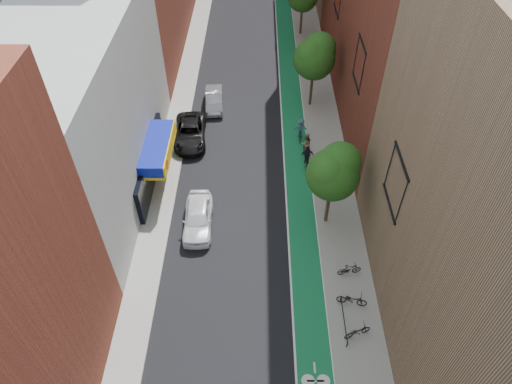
{
  "coord_description": "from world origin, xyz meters",
  "views": [
    {
      "loc": [
        0.98,
        -10.81,
        23.53
      ],
      "look_at": [
        0.83,
        11.33,
        1.5
      ],
      "focal_mm": 32.0,
      "sensor_mm": 36.0,
      "label": 1
    }
  ],
  "objects_px": {
    "parked_car_black": "(190,133)",
    "cyclist_lane_far": "(300,130)",
    "cyclist_lane_mid": "(307,160)",
    "cyclist_lane_near": "(306,147)",
    "parked_car_silver": "(214,100)",
    "parked_car_white": "(198,217)"
  },
  "relations": [
    {
      "from": "cyclist_lane_near",
      "to": "cyclist_lane_mid",
      "type": "relative_size",
      "value": 1.06
    },
    {
      "from": "parked_car_silver",
      "to": "cyclist_lane_near",
      "type": "relative_size",
      "value": 2.0
    },
    {
      "from": "cyclist_lane_mid",
      "to": "cyclist_lane_far",
      "type": "xyz_separation_m",
      "value": [
        -0.3,
        3.52,
        0.15
      ]
    },
    {
      "from": "cyclist_lane_far",
      "to": "cyclist_lane_near",
      "type": "bearing_deg",
      "value": 101.06
    },
    {
      "from": "parked_car_black",
      "to": "cyclist_lane_far",
      "type": "relative_size",
      "value": 2.75
    },
    {
      "from": "parked_car_white",
      "to": "cyclist_lane_mid",
      "type": "xyz_separation_m",
      "value": [
        7.76,
        6.03,
        -0.06
      ]
    },
    {
      "from": "parked_car_silver",
      "to": "cyclist_lane_mid",
      "type": "relative_size",
      "value": 2.13
    },
    {
      "from": "parked_car_black",
      "to": "cyclist_lane_far",
      "type": "xyz_separation_m",
      "value": [
        9.0,
        0.23,
        0.15
      ]
    },
    {
      "from": "parked_car_white",
      "to": "parked_car_silver",
      "type": "height_order",
      "value": "parked_car_white"
    },
    {
      "from": "parked_car_white",
      "to": "parked_car_black",
      "type": "relative_size",
      "value": 0.88
    },
    {
      "from": "parked_car_black",
      "to": "cyclist_lane_mid",
      "type": "relative_size",
      "value": 2.7
    },
    {
      "from": "cyclist_lane_mid",
      "to": "cyclist_lane_far",
      "type": "distance_m",
      "value": 3.54
    },
    {
      "from": "parked_car_black",
      "to": "parked_car_silver",
      "type": "height_order",
      "value": "parked_car_black"
    },
    {
      "from": "cyclist_lane_near",
      "to": "cyclist_lane_far",
      "type": "distance_m",
      "value": 2.19
    },
    {
      "from": "cyclist_lane_far",
      "to": "parked_car_silver",
      "type": "bearing_deg",
      "value": -28.9
    },
    {
      "from": "parked_car_white",
      "to": "cyclist_lane_near",
      "type": "relative_size",
      "value": 2.22
    },
    {
      "from": "parked_car_silver",
      "to": "cyclist_lane_far",
      "type": "relative_size",
      "value": 2.17
    },
    {
      "from": "parked_car_black",
      "to": "cyclist_lane_far",
      "type": "height_order",
      "value": "cyclist_lane_far"
    },
    {
      "from": "cyclist_lane_near",
      "to": "cyclist_lane_far",
      "type": "xyz_separation_m",
      "value": [
        -0.3,
        2.17,
        -0.0
      ]
    },
    {
      "from": "parked_car_white",
      "to": "cyclist_lane_near",
      "type": "xyz_separation_m",
      "value": [
        7.76,
        7.38,
        0.1
      ]
    },
    {
      "from": "parked_car_silver",
      "to": "cyclist_lane_near",
      "type": "height_order",
      "value": "cyclist_lane_near"
    },
    {
      "from": "parked_car_silver",
      "to": "cyclist_lane_far",
      "type": "bearing_deg",
      "value": -36.91
    }
  ]
}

